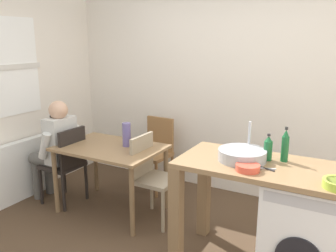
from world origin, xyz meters
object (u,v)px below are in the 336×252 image
object	(u,v)px
dining_table	(110,155)
mixing_bowl	(248,167)
seated_person	(56,146)
washing_machine	(306,233)
bottle_tall_green	(268,148)
chair_person_seat	(67,161)
bottle_squat_brown	(285,146)
chair_opposite	(151,173)
vase	(127,135)
chair_spare_by_wall	(156,149)

from	to	relation	value
dining_table	mixing_bowl	distance (m)	1.71
seated_person	mixing_bowl	distance (m)	2.37
washing_machine	bottle_tall_green	bearing A→B (deg)	162.77
chair_person_seat	washing_machine	distance (m)	2.59
bottle_squat_brown	bottle_tall_green	bearing A→B (deg)	-163.58
chair_opposite	washing_machine	bearing A→B (deg)	80.17
chair_person_seat	vase	xyz separation A→B (m)	(0.70, 0.20, 0.36)
chair_opposite	mixing_bowl	size ratio (longest dim) A/B	5.05
washing_machine	bottle_squat_brown	world-z (taller)	bottle_squat_brown
chair_spare_by_wall	washing_machine	world-z (taller)	chair_spare_by_wall
chair_spare_by_wall	vase	world-z (taller)	vase
chair_opposite	bottle_squat_brown	world-z (taller)	bottle_squat_brown
dining_table	seated_person	xyz separation A→B (m)	(-0.71, -0.10, 0.03)
chair_opposite	bottle_tall_green	xyz separation A→B (m)	(1.22, -0.19, 0.51)
chair_spare_by_wall	mixing_bowl	size ratio (longest dim) A/B	5.05
dining_table	chair_person_seat	world-z (taller)	chair_person_seat
seated_person	chair_opposite	bearing A→B (deg)	-81.78
chair_spare_by_wall	seated_person	world-z (taller)	seated_person
chair_opposite	bottle_squat_brown	distance (m)	1.45
chair_person_seat	chair_opposite	size ratio (longest dim) A/B	1.00
chair_opposite	seated_person	size ratio (longest dim) A/B	0.75
dining_table	washing_machine	xyz separation A→B (m)	(2.04, -0.25, -0.21)
chair_person_seat	bottle_squat_brown	distance (m)	2.42
seated_person	washing_machine	bearing A→B (deg)	-92.17
seated_person	washing_machine	xyz separation A→B (m)	(2.75, -0.15, -0.24)
dining_table	bottle_squat_brown	world-z (taller)	bottle_squat_brown
bottle_squat_brown	chair_opposite	bearing A→B (deg)	173.29
chair_spare_by_wall	bottle_squat_brown	bearing A→B (deg)	156.42
chair_spare_by_wall	washing_machine	distance (m)	2.19
chair_opposite	vase	distance (m)	0.49
chair_opposite	washing_machine	xyz separation A→B (m)	(1.57, -0.30, -0.08)
seated_person	mixing_bowl	xyz separation A→B (m)	(2.33, -0.35, 0.28)
chair_person_seat	mixing_bowl	xyz separation A→B (m)	(2.17, -0.35, 0.44)
dining_table	vase	size ratio (longest dim) A/B	4.31
chair_person_seat	seated_person	world-z (taller)	seated_person
chair_opposite	bottle_squat_brown	size ratio (longest dim) A/B	3.22
vase	seated_person	bearing A→B (deg)	-166.95
chair_opposite	vase	bearing A→B (deg)	-97.42
seated_person	dining_table	bearing A→B (deg)	-81.07
chair_opposite	chair_spare_by_wall	xyz separation A→B (m)	(-0.37, 0.72, 0.00)
chair_opposite	bottle_tall_green	distance (m)	1.33
dining_table	washing_machine	size ratio (longest dim) A/B	1.28
dining_table	mixing_bowl	xyz separation A→B (m)	(1.62, -0.45, 0.30)
bottle_tall_green	vase	size ratio (longest dim) A/B	0.85
chair_spare_by_wall	bottle_tall_green	size ratio (longest dim) A/B	4.15
chair_person_seat	chair_opposite	distance (m)	1.03
chair_person_seat	seated_person	bearing A→B (deg)	90.00
chair_spare_by_wall	bottle_squat_brown	size ratio (longest dim) A/B	3.22
chair_opposite	bottle_tall_green	bearing A→B (deg)	82.05
seated_person	bottle_tall_green	world-z (taller)	seated_person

